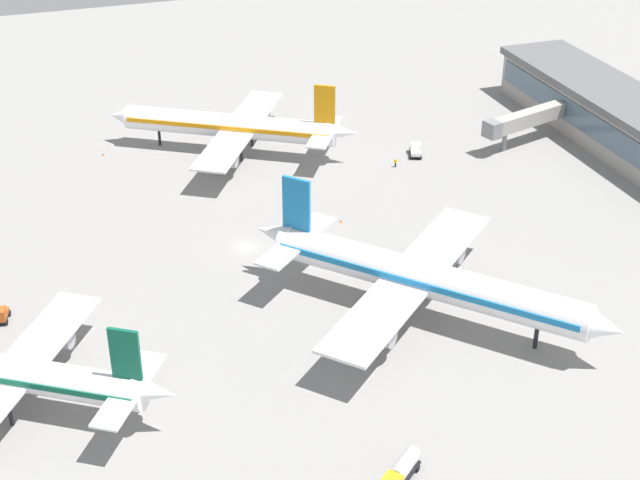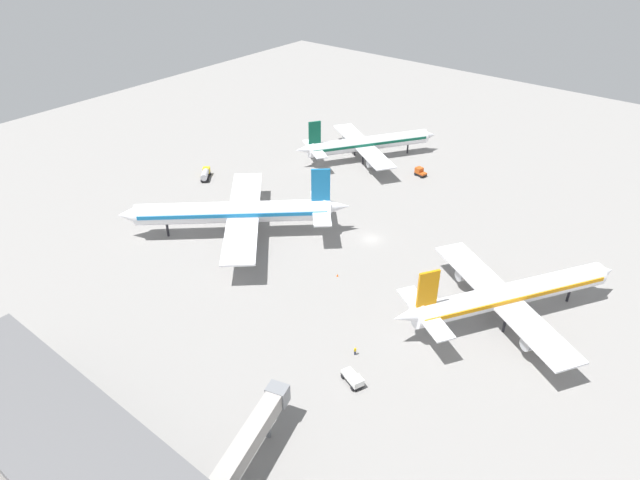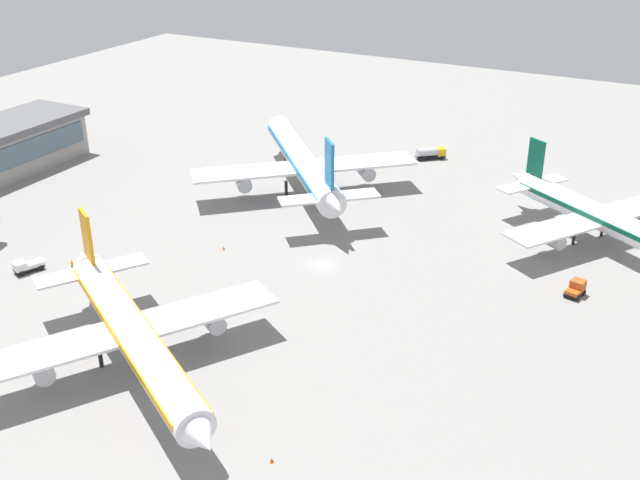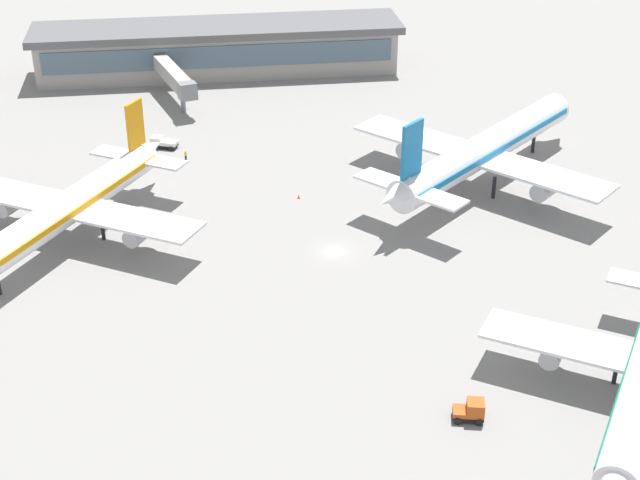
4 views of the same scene
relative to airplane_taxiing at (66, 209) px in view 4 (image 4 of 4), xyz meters
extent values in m
plane|color=gray|center=(-35.83, 7.34, -5.34)|extent=(288.00, 288.00, 0.00)
cube|color=#9E9993|center=(-23.77, -70.66, -1.11)|extent=(71.60, 14.50, 8.46)
cube|color=#4C6070|center=(-23.77, -63.26, 0.10)|extent=(68.74, 0.30, 4.35)
cube|color=#59595B|center=(-23.77, -70.66, 3.73)|extent=(74.47, 15.08, 1.45)
cylinder|color=#A5A8AD|center=(-55.59, 38.04, -2.24)|extent=(4.57, 5.34, 2.27)
cylinder|color=black|center=(-55.76, 56.09, -3.89)|extent=(0.50, 0.50, 2.89)
cylinder|color=black|center=(-61.81, 40.74, -3.89)|extent=(0.50, 0.50, 2.89)
cylinder|color=white|center=(0.28, 0.46, 0.00)|extent=(25.12, 36.71, 4.45)
cone|color=white|center=(-11.09, -17.86, 0.67)|extent=(5.96, 6.60, 3.56)
cube|color=orange|center=(0.28, 0.46, 0.33)|extent=(24.34, 35.38, 0.80)
cube|color=white|center=(-0.78, -1.26, -0.44)|extent=(36.06, 25.77, 0.40)
cylinder|color=#A5A8AD|center=(-9.92, 4.41, -2.00)|extent=(4.85, 5.76, 2.45)
cylinder|color=#A5A8AD|center=(8.36, -6.94, -2.00)|extent=(4.85, 5.76, 2.45)
cube|color=white|center=(-9.32, -15.00, 0.45)|extent=(14.97, 11.19, 0.32)
cube|color=orange|center=(-9.32, -15.00, 5.78)|extent=(2.46, 3.55, 7.12)
cylinder|color=black|center=(-4.45, -0.41, -3.78)|extent=(0.53, 0.53, 3.11)
cylinder|color=black|center=(1.60, -4.17, -3.78)|extent=(0.53, 0.53, 3.11)
cylinder|color=white|center=(-62.28, -10.97, 0.60)|extent=(36.71, 33.85, 4.95)
cone|color=white|center=(-80.07, -27.06, 0.60)|extent=(6.83, 6.81, 4.70)
cone|color=white|center=(-44.48, 5.11, 1.35)|extent=(7.25, 7.09, 3.96)
cube|color=#1972B2|center=(-62.28, -10.97, 0.97)|extent=(35.44, 32.72, 0.89)
cube|color=white|center=(-60.61, -9.46, 0.11)|extent=(34.01, 36.55, 0.45)
cylinder|color=#A5A8AD|center=(-52.58, -18.35, -1.62)|extent=(6.17, 5.94, 2.72)
cylinder|color=#A5A8AD|center=(-68.63, -0.58, -1.62)|extent=(6.17, 5.94, 2.72)
cube|color=white|center=(-47.25, 2.61, 1.10)|extent=(14.46, 15.39, 0.36)
cube|color=#1972B2|center=(-47.25, 2.61, 7.04)|extent=(3.56, 3.29, 7.92)
cylinder|color=black|center=(-73.96, -21.54, -3.60)|extent=(0.59, 0.59, 3.47)
cylinder|color=black|center=(-56.95, -11.50, -3.60)|extent=(0.59, 0.59, 3.47)
cylinder|color=black|center=(-62.26, -5.62, -3.60)|extent=(0.59, 0.59, 3.47)
cube|color=black|center=(-44.29, 44.45, -4.79)|extent=(3.55, 2.58, 0.30)
cube|color=#BF4C19|center=(-44.97, 44.61, -3.84)|extent=(2.19, 2.26, 1.60)
cube|color=#3F596B|center=(-45.76, 44.79, -3.52)|extent=(0.44, 1.57, 0.90)
cube|color=#BF4C19|center=(-43.41, 44.24, -4.39)|extent=(1.80, 2.17, 0.50)
cylinder|color=black|center=(-45.59, 43.78, -4.94)|extent=(0.85, 0.47, 0.80)
cylinder|color=black|center=(-45.16, 45.63, -4.94)|extent=(0.85, 0.47, 0.80)
cylinder|color=black|center=(-43.41, 43.27, -4.94)|extent=(0.85, 0.47, 0.80)
cylinder|color=black|center=(-42.98, 45.12, -4.94)|extent=(0.85, 0.47, 0.80)
cube|color=black|center=(-12.74, -31.91, -4.79)|extent=(4.79, 3.41, 0.30)
cube|color=white|center=(-11.54, -32.40, -4.04)|extent=(2.38, 2.44, 1.20)
cube|color=#3F596B|center=(-10.79, -32.70, -3.80)|extent=(0.67, 1.51, 0.67)
cube|color=white|center=(-13.58, -31.57, -4.34)|extent=(3.12, 2.74, 0.60)
cylinder|color=black|center=(-10.96, -31.61, -4.94)|extent=(0.85, 0.58, 0.80)
cylinder|color=black|center=(-11.67, -33.37, -4.94)|extent=(0.85, 0.58, 0.80)
cylinder|color=black|center=(-13.81, -30.45, -4.94)|extent=(0.85, 0.58, 0.80)
cylinder|color=black|center=(-14.53, -32.21, -4.94)|extent=(0.85, 0.58, 0.80)
cylinder|color=#1E2338|center=(-16.23, -26.31, -4.91)|extent=(0.35, 0.35, 0.85)
cylinder|color=yellow|center=(-16.23, -26.31, -4.19)|extent=(0.42, 0.42, 0.60)
sphere|color=tan|center=(-16.23, -26.31, -3.78)|extent=(0.22, 0.22, 0.22)
cylinder|color=yellow|center=(-16.25, -26.55, -4.19)|extent=(0.10, 0.10, 0.54)
cylinder|color=yellow|center=(-16.20, -26.07, -4.19)|extent=(0.10, 0.10, 0.54)
cube|color=#9E9993|center=(-14.49, -54.40, -0.14)|extent=(7.27, 17.31, 2.80)
cylinder|color=slate|center=(-16.16, -48.60, -3.44)|extent=(0.90, 0.90, 3.80)
cube|color=slate|center=(-17.15, -45.15, -0.14)|extent=(3.66, 3.17, 3.08)
cone|color=#EA590C|center=(-32.98, -9.46, -5.04)|extent=(0.44, 0.44, 0.60)
camera|label=1|loc=(-161.03, 38.68, 68.42)|focal=53.43mm
camera|label=2|loc=(25.20, -87.59, 64.57)|focal=31.72mm
camera|label=3|loc=(58.98, 57.02, 50.19)|focal=42.97mm
camera|label=4|loc=(-18.29, 119.66, 58.78)|focal=53.58mm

